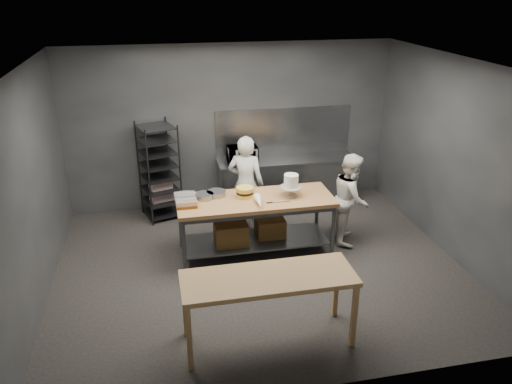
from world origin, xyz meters
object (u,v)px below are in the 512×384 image
(speed_rack, at_px, (159,172))
(layer_cake, at_px, (245,192))
(near_counter, at_px, (268,283))
(frosted_cake_stand, at_px, (291,183))
(work_table, at_px, (252,219))
(chef_right, at_px, (351,198))
(chef_behind, at_px, (246,184))
(microwave, at_px, (242,155))

(speed_rack, distance_m, layer_cake, 1.99)
(speed_rack, xyz_separation_m, layer_cake, (1.26, -1.53, 0.14))
(near_counter, xyz_separation_m, frosted_cake_stand, (0.84, 2.10, 0.32))
(work_table, bearing_deg, frosted_cake_stand, -2.17)
(speed_rack, distance_m, chef_right, 3.38)
(chef_behind, xyz_separation_m, microwave, (0.11, 0.90, 0.21))
(work_table, relative_size, near_counter, 1.20)
(work_table, height_order, chef_behind, chef_behind)
(work_table, relative_size, layer_cake, 9.08)
(chef_right, height_order, layer_cake, chef_right)
(speed_rack, height_order, frosted_cake_stand, speed_rack)
(layer_cake, bearing_deg, frosted_cake_stand, -9.24)
(chef_behind, bearing_deg, chef_right, 179.75)
(work_table, height_order, speed_rack, speed_rack)
(chef_behind, relative_size, layer_cake, 6.34)
(near_counter, bearing_deg, layer_cake, 86.35)
(work_table, distance_m, layer_cake, 0.45)
(chef_right, bearing_deg, microwave, 63.22)
(chef_right, bearing_deg, near_counter, 160.37)
(speed_rack, relative_size, chef_right, 1.17)
(chef_behind, bearing_deg, layer_cake, 102.52)
(chef_behind, relative_size, chef_right, 1.12)
(near_counter, distance_m, layer_cake, 2.22)
(work_table, xyz_separation_m, layer_cake, (-0.10, 0.09, 0.43))
(speed_rack, distance_m, frosted_cake_stand, 2.57)
(frosted_cake_stand, height_order, layer_cake, frosted_cake_stand)
(speed_rack, relative_size, frosted_cake_stand, 4.94)
(speed_rack, bearing_deg, chef_behind, -30.30)
(frosted_cake_stand, bearing_deg, work_table, 177.83)
(work_table, height_order, layer_cake, layer_cake)
(near_counter, distance_m, chef_right, 2.89)
(speed_rack, bearing_deg, work_table, -50.11)
(work_table, xyz_separation_m, chef_right, (1.64, 0.07, 0.17))
(chef_behind, relative_size, microwave, 3.09)
(microwave, relative_size, frosted_cake_stand, 1.53)
(speed_rack, bearing_deg, layer_cake, -50.58)
(chef_right, relative_size, frosted_cake_stand, 4.22)
(near_counter, bearing_deg, microwave, 84.05)
(frosted_cake_stand, bearing_deg, chef_behind, 123.81)
(work_table, bearing_deg, near_counter, -96.40)
(microwave, relative_size, layer_cake, 2.05)
(work_table, relative_size, frosted_cake_stand, 6.77)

